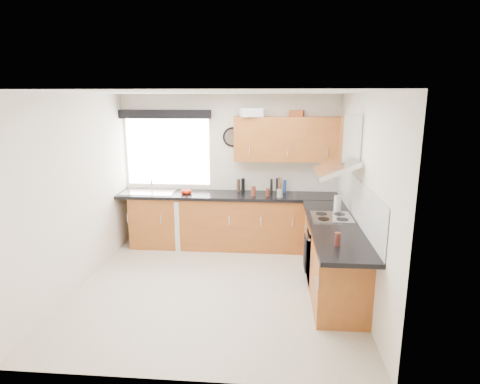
# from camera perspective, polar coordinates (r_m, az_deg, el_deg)

# --- Properties ---
(ground_plane) EXTENTS (3.60, 3.60, 0.00)m
(ground_plane) POSITION_cam_1_polar(r_m,az_deg,el_deg) (5.44, -3.46, -13.38)
(ground_plane) COLOR beige
(ceiling) EXTENTS (3.60, 3.60, 0.02)m
(ceiling) POSITION_cam_1_polar(r_m,az_deg,el_deg) (4.87, -3.88, 13.96)
(ceiling) COLOR white
(ceiling) RESTS_ON wall_back
(wall_back) EXTENTS (3.60, 0.02, 2.50)m
(wall_back) POSITION_cam_1_polar(r_m,az_deg,el_deg) (6.76, -1.44, 3.11)
(wall_back) COLOR silver
(wall_back) RESTS_ON ground_plane
(wall_front) EXTENTS (3.60, 0.02, 2.50)m
(wall_front) POSITION_cam_1_polar(r_m,az_deg,el_deg) (3.32, -8.21, -7.85)
(wall_front) COLOR silver
(wall_front) RESTS_ON ground_plane
(wall_left) EXTENTS (0.02, 3.60, 2.50)m
(wall_left) POSITION_cam_1_polar(r_m,az_deg,el_deg) (5.56, -22.33, -0.09)
(wall_left) COLOR silver
(wall_left) RESTS_ON ground_plane
(wall_right) EXTENTS (0.02, 3.60, 2.50)m
(wall_right) POSITION_cam_1_polar(r_m,az_deg,el_deg) (5.07, 16.89, -0.87)
(wall_right) COLOR silver
(wall_right) RESTS_ON ground_plane
(window) EXTENTS (1.40, 0.02, 1.10)m
(window) POSITION_cam_1_polar(r_m,az_deg,el_deg) (6.89, -10.22, 5.63)
(window) COLOR silver
(window) RESTS_ON wall_back
(window_blind) EXTENTS (1.50, 0.18, 0.14)m
(window_blind) POSITION_cam_1_polar(r_m,az_deg,el_deg) (6.76, -10.64, 10.83)
(window_blind) COLOR black
(window_blind) RESTS_ON wall_back
(splashback) EXTENTS (0.01, 3.00, 0.54)m
(splashback) POSITION_cam_1_polar(r_m,az_deg,el_deg) (5.37, 16.09, -0.82)
(splashback) COLOR white
(splashback) RESTS_ON wall_right
(base_cab_back) EXTENTS (3.00, 0.58, 0.86)m
(base_cab_back) POSITION_cam_1_polar(r_m,az_deg,el_deg) (6.68, -2.53, -4.25)
(base_cab_back) COLOR brown
(base_cab_back) RESTS_ON ground_plane
(base_cab_corner) EXTENTS (0.60, 0.60, 0.86)m
(base_cab_corner) POSITION_cam_1_polar(r_m,az_deg,el_deg) (6.67, 11.27, -4.54)
(base_cab_corner) COLOR brown
(base_cab_corner) RESTS_ON ground_plane
(base_cab_right) EXTENTS (0.58, 2.10, 0.86)m
(base_cab_right) POSITION_cam_1_polar(r_m,az_deg,el_deg) (5.41, 12.94, -8.89)
(base_cab_right) COLOR brown
(base_cab_right) RESTS_ON ground_plane
(worktop_back) EXTENTS (3.60, 0.62, 0.05)m
(worktop_back) POSITION_cam_1_polar(r_m,az_deg,el_deg) (6.54, -1.71, -0.49)
(worktop_back) COLOR black
(worktop_back) RESTS_ON base_cab_back
(worktop_right) EXTENTS (0.62, 2.42, 0.05)m
(worktop_right) POSITION_cam_1_polar(r_m,az_deg,el_deg) (5.12, 13.32, -4.78)
(worktop_right) COLOR black
(worktop_right) RESTS_ON base_cab_right
(sink) EXTENTS (0.84, 0.46, 0.10)m
(sink) POSITION_cam_1_polar(r_m,az_deg,el_deg) (6.80, -12.92, 0.27)
(sink) COLOR silver
(sink) RESTS_ON worktop_back
(oven) EXTENTS (0.56, 0.58, 0.85)m
(oven) POSITION_cam_1_polar(r_m,az_deg,el_deg) (5.55, 12.63, -8.35)
(oven) COLOR black
(oven) RESTS_ON ground_plane
(hob_plate) EXTENTS (0.52, 0.52, 0.01)m
(hob_plate) POSITION_cam_1_polar(r_m,az_deg,el_deg) (5.39, 12.89, -3.48)
(hob_plate) COLOR silver
(hob_plate) RESTS_ON worktop_right
(extractor_hood) EXTENTS (0.52, 0.78, 0.66)m
(extractor_hood) POSITION_cam_1_polar(r_m,az_deg,el_deg) (5.23, 14.45, 5.50)
(extractor_hood) COLOR silver
(extractor_hood) RESTS_ON wall_right
(upper_cabinets) EXTENTS (1.70, 0.35, 0.70)m
(upper_cabinets) POSITION_cam_1_polar(r_m,az_deg,el_deg) (6.47, 6.82, 7.50)
(upper_cabinets) COLOR brown
(upper_cabinets) RESTS_ON wall_back
(washing_machine) EXTENTS (0.64, 0.62, 0.83)m
(washing_machine) POSITION_cam_1_polar(r_m,az_deg,el_deg) (6.87, -10.00, -4.10)
(washing_machine) COLOR silver
(washing_machine) RESTS_ON ground_plane
(wall_clock) EXTENTS (0.33, 0.04, 0.33)m
(wall_clock) POSITION_cam_1_polar(r_m,az_deg,el_deg) (6.64, -1.08, 7.80)
(wall_clock) COLOR black
(wall_clock) RESTS_ON wall_back
(casserole) EXTENTS (0.38, 0.32, 0.14)m
(casserole) POSITION_cam_1_polar(r_m,az_deg,el_deg) (6.35, 1.61, 11.25)
(casserole) COLOR silver
(casserole) RESTS_ON upper_cabinets
(storage_box) EXTENTS (0.25, 0.22, 0.10)m
(storage_box) POSITION_cam_1_polar(r_m,az_deg,el_deg) (6.53, 8.09, 11.02)
(storage_box) COLOR #99421D
(storage_box) RESTS_ON upper_cabinets
(utensil_pot) EXTENTS (0.11, 0.11, 0.13)m
(utensil_pot) POSITION_cam_1_polar(r_m,az_deg,el_deg) (6.33, 5.67, -0.17)
(utensil_pot) COLOR gray
(utensil_pot) RESTS_ON worktop_back
(kitchen_roll) EXTENTS (0.12, 0.12, 0.22)m
(kitchen_roll) POSITION_cam_1_polar(r_m,az_deg,el_deg) (5.69, 13.69, -1.59)
(kitchen_roll) COLOR silver
(kitchen_roll) RESTS_ON worktop_right
(tomato_cluster) EXTENTS (0.16, 0.16, 0.07)m
(tomato_cluster) POSITION_cam_1_polar(r_m,az_deg,el_deg) (6.59, -7.65, 0.05)
(tomato_cluster) COLOR red
(tomato_cluster) RESTS_ON worktop_back
(jar_0) EXTENTS (0.06, 0.06, 0.21)m
(jar_0) POSITION_cam_1_polar(r_m,az_deg,el_deg) (6.69, -0.21, 0.95)
(jar_0) COLOR #37291E
(jar_0) RESTS_ON worktop_back
(jar_1) EXTENTS (0.06, 0.06, 0.22)m
(jar_1) POSITION_cam_1_polar(r_m,az_deg,el_deg) (6.67, 0.44, 0.98)
(jar_1) COLOR black
(jar_1) RESTS_ON worktop_back
(jar_2) EXTENTS (0.06, 0.06, 0.13)m
(jar_2) POSITION_cam_1_polar(r_m,az_deg,el_deg) (6.37, 3.95, -0.06)
(jar_2) COLOR #612314
(jar_2) RESTS_ON worktop_back
(jar_3) EXTENTS (0.08, 0.08, 0.24)m
(jar_3) POSITION_cam_1_polar(r_m,az_deg,el_deg) (6.65, 5.43, 0.95)
(jar_3) COLOR black
(jar_3) RESTS_ON worktop_back
(jar_4) EXTENTS (0.04, 0.04, 0.23)m
(jar_4) POSITION_cam_1_polar(r_m,az_deg,el_deg) (6.60, 4.49, 0.87)
(jar_4) COLOR black
(jar_4) RESTS_ON worktop_back
(jar_5) EXTENTS (0.05, 0.05, 0.21)m
(jar_5) POSITION_cam_1_polar(r_m,az_deg,el_deg) (6.65, 6.37, 0.81)
(jar_5) COLOR navy
(jar_5) RESTS_ON worktop_back
(jar_6) EXTENTS (0.07, 0.07, 0.16)m
(jar_6) POSITION_cam_1_polar(r_m,az_deg,el_deg) (6.39, 1.94, 0.13)
(jar_6) COLOR maroon
(jar_6) RESTS_ON worktop_back
(bottle_0) EXTENTS (0.06, 0.06, 0.14)m
(bottle_0) POSITION_cam_1_polar(r_m,az_deg,el_deg) (4.39, 13.72, -6.52)
(bottle_0) COLOR #4B1F1B
(bottle_0) RESTS_ON worktop_right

